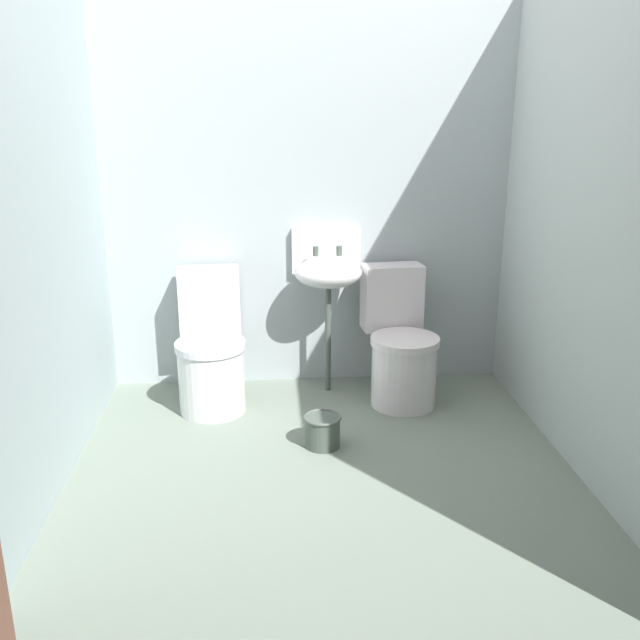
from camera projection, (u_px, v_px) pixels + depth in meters
ground_plane at (325, 488)px, 3.30m from camera, size 2.84×2.96×0.08m
wall_back at (308, 194)px, 4.21m from camera, size 2.84×0.10×2.37m
wall_left at (26, 234)px, 2.94m from camera, size 0.10×2.76×2.37m
wall_right at (605, 226)px, 3.12m from camera, size 0.10×2.76×2.37m
toilet_left at (211, 353)px, 4.04m from camera, size 0.42×0.61×0.78m
toilet_right at (400, 348)px, 4.12m from camera, size 0.44×0.63×0.78m
sink at (328, 271)px, 4.14m from camera, size 0.42×0.35×0.99m
bucket at (323, 430)px, 3.60m from camera, size 0.20×0.20×0.17m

